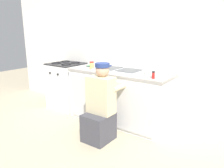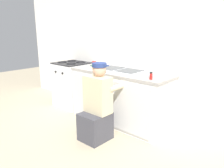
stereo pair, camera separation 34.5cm
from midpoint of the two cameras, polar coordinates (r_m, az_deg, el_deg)
name	(u,v)px [view 1 (the left image)]	position (r m, az deg, el deg)	size (l,w,h in m)	color
ground_plane	(108,127)	(3.62, -3.72, -11.26)	(12.00, 12.00, 0.00)	tan
back_wall	(130,47)	(3.80, 2.24, 9.65)	(6.00, 0.10, 2.50)	silver
counter_cabinet	(119,98)	(3.67, -0.97, -3.73)	(1.72, 0.62, 0.84)	white
countertop	(119,72)	(3.57, -0.91, 3.06)	(1.76, 0.62, 0.04)	#9E9993
sink_double_basin	(119,70)	(3.56, -0.89, 3.68)	(0.80, 0.44, 0.19)	silver
stove_range	(67,85)	(4.49, -13.85, -0.35)	(0.63, 0.62, 0.91)	white
plumber_person	(100,109)	(3.10, -6.32, -6.55)	(0.42, 0.61, 1.10)	#3F3F47
cell_phone	(90,66)	(4.08, -8.18, 4.72)	(0.07, 0.14, 0.01)	black
dish_rack_tray	(156,74)	(3.26, 8.44, 2.63)	(0.28, 0.22, 0.11)	#B2B7BC
condiment_jar	(92,65)	(3.77, -7.94, 4.85)	(0.07, 0.07, 0.13)	#DBB760
water_glass	(92,65)	(3.89, -7.77, 4.93)	(0.06, 0.06, 0.10)	#ADC6CC
spice_bottle_red	(153,75)	(3.04, 7.60, 2.31)	(0.04, 0.04, 0.10)	red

